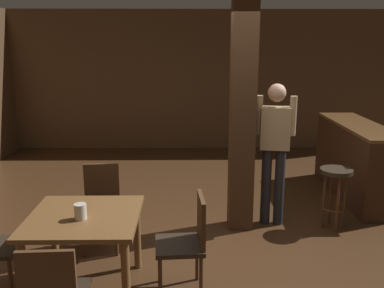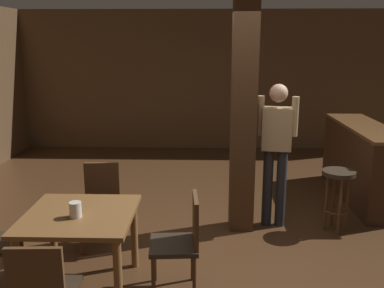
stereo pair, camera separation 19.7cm
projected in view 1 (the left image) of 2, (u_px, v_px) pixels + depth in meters
name	position (u px, v px, depth m)	size (l,w,h in m)	color
ground_plane	(228.00, 247.00, 4.68)	(10.80, 10.80, 0.00)	#422816
wall_back	(208.00, 81.00, 8.72)	(8.00, 0.10, 2.80)	brown
pillar	(243.00, 112.00, 4.88)	(0.28, 0.28, 2.80)	#422816
dining_table	(85.00, 228.00, 3.72)	(0.95, 0.95, 0.73)	brown
chair_north	(101.00, 202.00, 4.61)	(0.45, 0.45, 0.89)	#2D2319
chair_east	(188.00, 239.00, 3.74)	(0.45, 0.45, 0.89)	#2D2319
napkin_cup	(80.00, 212.00, 3.59)	(0.10, 0.10, 0.13)	beige
standing_person	(275.00, 144.00, 5.05)	(0.47, 0.25, 1.72)	tan
bar_counter	(350.00, 160.00, 6.12)	(0.56, 2.00, 1.05)	brown
bar_stool_near	(335.00, 183.00, 5.03)	(0.38, 0.38, 0.74)	#2D2319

